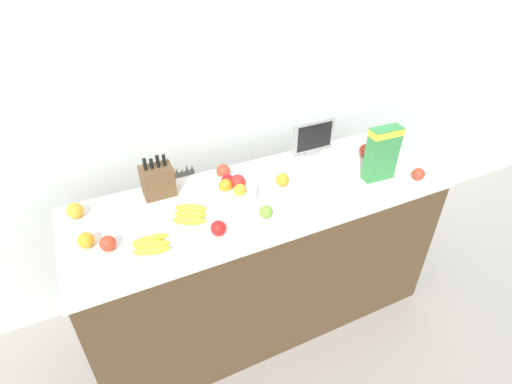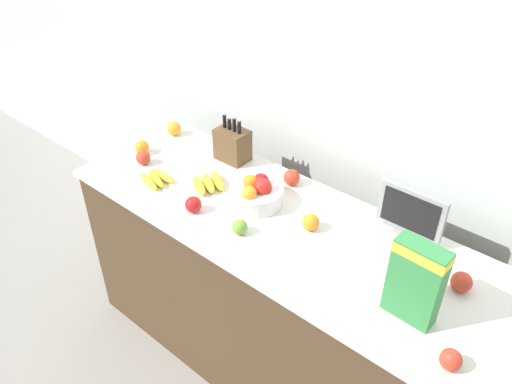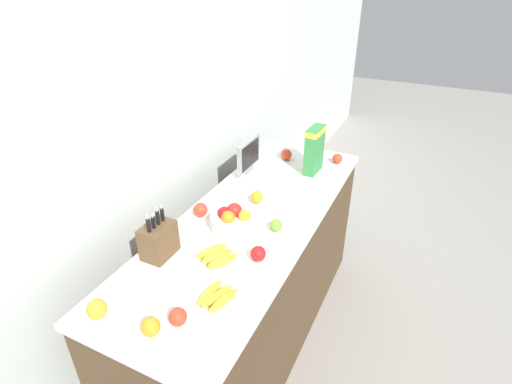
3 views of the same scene
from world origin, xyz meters
TOP-DOWN VIEW (x-y plane):
  - ground_plane at (0.00, 0.00)m, footprint 14.00×14.00m
  - wall_back at (0.00, 0.56)m, footprint 9.00×0.06m
  - counter at (0.00, 0.00)m, footprint 2.01×0.69m
  - knife_block at (-0.49, 0.24)m, footprint 0.16×0.12m
  - small_monitor at (0.45, 0.25)m, footprint 0.27×0.03m
  - cereal_box at (0.64, -0.12)m, footprint 0.18×0.08m
  - fruit_bowl at (-0.15, 0.03)m, footprint 0.23×0.23m
  - banana_bunch_left at (-0.40, -0.02)m, footprint 0.19×0.20m
  - banana_bunch_right at (-0.62, -0.15)m, footprint 0.18×0.13m
  - apple_leftmost at (-0.07, -0.17)m, footprint 0.06×0.06m
  - apple_near_bananas at (-0.32, -0.19)m, footprint 0.07×0.07m
  - apple_rightmost at (0.83, -0.23)m, footprint 0.07×0.07m
  - apple_middle at (-0.13, 0.25)m, footprint 0.08×0.08m
  - apple_rear at (-0.79, -0.08)m, footprint 0.07×0.07m
  - apple_by_knife_block at (0.73, 0.10)m, footprint 0.08×0.08m
  - orange_mid_left at (0.13, 0.04)m, footprint 0.07×0.07m
  - orange_by_cereal at (-0.87, -0.02)m, footprint 0.07×0.07m
  - orange_front_left at (-0.90, 0.22)m, footprint 0.08×0.08m

SIDE VIEW (x-z plane):
  - ground_plane at x=0.00m, z-range 0.00..0.00m
  - counter at x=0.00m, z-range 0.00..0.93m
  - banana_bunch_right at x=-0.62m, z-range 0.93..0.97m
  - banana_bunch_left at x=-0.40m, z-range 0.93..0.98m
  - apple_leftmost at x=-0.07m, z-range 0.93..1.00m
  - apple_rightmost at x=0.83m, z-range 0.93..1.00m
  - apple_rear at x=-0.79m, z-range 0.93..1.00m
  - orange_mid_left at x=0.13m, z-range 0.93..1.00m
  - apple_near_bananas at x=-0.32m, z-range 0.93..1.01m
  - orange_by_cereal at x=-0.87m, z-range 0.93..1.01m
  - apple_by_knife_block at x=0.73m, z-range 0.93..1.01m
  - apple_middle at x=-0.13m, z-range 0.93..1.01m
  - orange_front_left at x=-0.90m, z-range 0.93..1.01m
  - fruit_bowl at x=-0.15m, z-range 0.92..1.05m
  - knife_block at x=-0.49m, z-range 0.89..1.14m
  - small_monitor at x=0.45m, z-range 0.94..1.16m
  - cereal_box at x=0.64m, z-range 0.95..1.25m
  - wall_back at x=0.00m, z-range 0.00..2.60m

